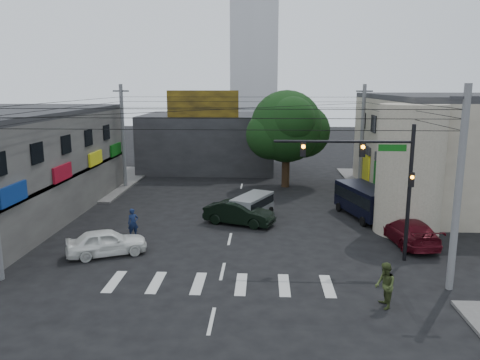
# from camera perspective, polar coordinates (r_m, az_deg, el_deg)

# --- Properties ---
(ground) EXTENTS (160.00, 160.00, 0.00)m
(ground) POSITION_cam_1_polar(r_m,az_deg,el_deg) (26.54, -1.57, -8.59)
(ground) COLOR black
(ground) RESTS_ON ground
(sidewalk_far_left) EXTENTS (16.00, 16.00, 0.15)m
(sidewalk_far_left) POSITION_cam_1_polar(r_m,az_deg,el_deg) (48.13, -21.68, -0.14)
(sidewalk_far_left) COLOR #514F4C
(sidewalk_far_left) RESTS_ON ground
(sidewalk_far_right) EXTENTS (16.00, 16.00, 0.15)m
(sidewalk_far_right) POSITION_cam_1_polar(r_m,az_deg,el_deg) (46.63, 22.94, -0.59)
(sidewalk_far_right) COLOR #514F4C
(sidewalk_far_right) RESTS_ON ground
(building_right) EXTENTS (14.00, 18.00, 8.00)m
(building_right) POSITION_cam_1_polar(r_m,az_deg,el_deg) (41.41, 25.68, 3.28)
(building_right) COLOR gray
(building_right) RESTS_ON ground
(corner_column) EXTENTS (4.00, 4.00, 8.00)m
(corner_column) POSITION_cam_1_polar(r_m,az_deg,el_deg) (30.65, 19.98, 1.20)
(corner_column) COLOR gray
(corner_column) RESTS_ON ground
(building_far) EXTENTS (14.00, 10.00, 6.00)m
(building_far) POSITION_cam_1_polar(r_m,az_deg,el_deg) (51.56, -3.79, 4.68)
(building_far) COLOR #232326
(building_far) RESTS_ON ground
(billboard) EXTENTS (7.00, 0.30, 2.60)m
(billboard) POSITION_cam_1_polar(r_m,az_deg,el_deg) (46.37, -4.57, 9.23)
(billboard) COLOR olive
(billboard) RESTS_ON building_far
(tower_distant) EXTENTS (9.00, 9.00, 44.00)m
(tower_distant) POSITION_cam_1_polar(r_m,az_deg,el_deg) (95.74, 1.80, 19.25)
(tower_distant) COLOR silver
(tower_distant) RESTS_ON ground
(street_tree) EXTENTS (6.40, 6.40, 8.70)m
(street_tree) POSITION_cam_1_polar(r_m,az_deg,el_deg) (42.05, 5.68, 6.49)
(street_tree) COLOR black
(street_tree) RESTS_ON ground
(traffic_gantry) EXTENTS (7.10, 0.35, 7.20)m
(traffic_gantry) POSITION_cam_1_polar(r_m,az_deg,el_deg) (24.92, 16.43, 1.13)
(traffic_gantry) COLOR black
(traffic_gantry) RESTS_ON ground
(utility_pole_near_right) EXTENTS (0.32, 0.32, 9.20)m
(utility_pole_near_right) POSITION_cam_1_polar(r_m,az_deg,el_deg) (22.51, 25.07, -1.17)
(utility_pole_near_right) COLOR #59595B
(utility_pole_near_right) RESTS_ON ground
(utility_pole_far_left) EXTENTS (0.32, 0.32, 9.20)m
(utility_pole_far_left) POSITION_cam_1_polar(r_m,az_deg,el_deg) (42.95, -14.06, 5.13)
(utility_pole_far_left) COLOR #59595B
(utility_pole_far_left) RESTS_ON ground
(utility_pole_far_right) EXTENTS (0.32, 0.32, 9.20)m
(utility_pole_far_right) POSITION_cam_1_polar(r_m,az_deg,el_deg) (41.97, 14.66, 4.96)
(utility_pole_far_right) COLOR #59595B
(utility_pole_far_right) RESTS_ON ground
(dark_sedan) EXTENTS (4.68, 5.75, 1.54)m
(dark_sedan) POSITION_cam_1_polar(r_m,az_deg,el_deg) (31.11, -0.10, -4.05)
(dark_sedan) COLOR black
(dark_sedan) RESTS_ON ground
(white_compact) EXTENTS (4.85, 5.52, 1.45)m
(white_compact) POSITION_cam_1_polar(r_m,az_deg,el_deg) (26.67, -15.93, -7.30)
(white_compact) COLOR white
(white_compact) RESTS_ON ground
(maroon_sedan) EXTENTS (3.33, 5.63, 1.49)m
(maroon_sedan) POSITION_cam_1_polar(r_m,az_deg,el_deg) (29.13, 19.88, -5.91)
(maroon_sedan) COLOR #4C0A14
(maroon_sedan) RESTS_ON ground
(silver_minivan) EXTENTS (5.02, 4.47, 1.64)m
(silver_minivan) POSITION_cam_1_polar(r_m,az_deg,el_deg) (32.40, 1.50, -3.33)
(silver_minivan) COLOR gray
(silver_minivan) RESTS_ON ground
(navy_van) EXTENTS (6.61, 4.94, 2.21)m
(navy_van) POSITION_cam_1_polar(r_m,az_deg,el_deg) (33.73, 14.97, -2.63)
(navy_van) COLOR black
(navy_van) RESTS_ON ground
(traffic_officer) EXTENTS (0.99, 0.95, 1.76)m
(traffic_officer) POSITION_cam_1_polar(r_m,az_deg,el_deg) (29.28, -12.91, -5.13)
(traffic_officer) COLOR #132145
(traffic_officer) RESTS_ON ground
(pedestrian_olive) EXTENTS (1.01, 0.81, 1.95)m
(pedestrian_olive) POSITION_cam_1_polar(r_m,az_deg,el_deg) (20.72, 17.26, -12.19)
(pedestrian_olive) COLOR #37441F
(pedestrian_olive) RESTS_ON ground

